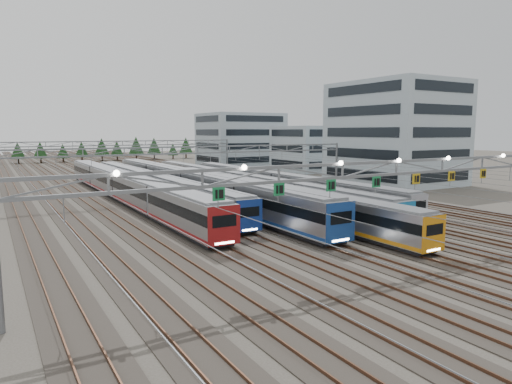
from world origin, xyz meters
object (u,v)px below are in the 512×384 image
train_a (123,186)px  train_c (191,184)px  train_f (278,183)px  depot_bldg_north (240,139)px  gantry_near (397,170)px  gantry_far (123,147)px  gantry_mid (197,156)px  train_d (262,195)px  depot_bldg_mid (309,149)px  train_e (239,183)px  depot_bldg_south (395,133)px  train_b (152,185)px

train_a → train_c: size_ratio=0.99×
train_f → depot_bldg_north: (26.64, 61.41, 5.70)m
gantry_near → gantry_far: gantry_near is taller
gantry_mid → depot_bldg_north: bearing=55.7°
train_d → depot_bldg_mid: size_ratio=3.33×
train_e → depot_bldg_mid: size_ratio=4.28×
train_d → depot_bldg_north: 79.83m
train_e → depot_bldg_north: depot_bldg_north is taller
train_a → train_d: size_ratio=1.25×
depot_bldg_south → train_e: bearing=178.5°
train_f → gantry_near: gantry_near is taller
train_b → depot_bldg_south: size_ratio=2.73×
gantry_near → depot_bldg_south: bearing=43.0°
gantry_near → depot_bldg_south: (40.77, 37.99, 2.68)m
depot_bldg_mid → train_e: bearing=-140.6°
gantry_near → train_c: bearing=93.4°
train_b → gantry_far: (6.75, 43.28, 4.29)m
train_a → gantry_far: gantry_far is taller
depot_bldg_south → depot_bldg_north: (-2.83, 57.75, -2.08)m
train_d → train_f: size_ratio=0.97×
gantry_mid → depot_bldg_north: 67.32m
train_e → gantry_far: bearing=98.3°
gantry_near → depot_bldg_mid: size_ratio=3.52×
train_a → train_d: 21.62m
train_d → depot_bldg_north: depot_bldg_north is taller
train_d → gantry_near: (-2.30, -24.54, 5.08)m
train_f → gantry_far: 52.20m
train_f → depot_bldg_mid: size_ratio=3.43×
train_a → gantry_mid: 12.06m
gantry_mid → train_a: bearing=173.4°
depot_bldg_mid → depot_bldg_north: (-5.49, 26.77, 1.97)m
train_a → depot_bldg_north: 73.45m
train_b → gantry_mid: bearing=-14.3°
gantry_near → depot_bldg_north: depot_bldg_north is taller
train_a → depot_bldg_mid: bearing=26.8°
train_b → depot_bldg_mid: size_ratio=3.76×
train_e → gantry_mid: bearing=169.8°
train_a → gantry_mid: gantry_mid is taller
train_e → depot_bldg_mid: (36.63, 30.06, 3.81)m
train_d → gantry_mid: gantry_mid is taller
train_c → depot_bldg_south: depot_bldg_south is taller
train_b → train_f: 19.51m
train_a → train_b: train_a is taller
train_e → train_f: (4.50, -4.58, 0.08)m
gantry_mid → depot_bldg_north: depot_bldg_north is taller
train_a → depot_bldg_mid: 61.28m
gantry_near → depot_bldg_north: 102.99m
train_b → train_d: size_ratio=1.13×
train_f → train_c: bearing=167.2°
train_e → train_c: bearing=-170.5°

